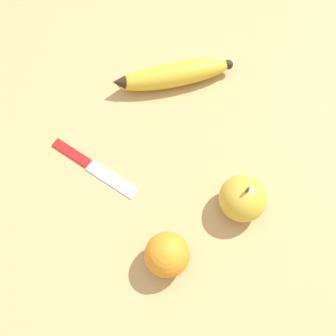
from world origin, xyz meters
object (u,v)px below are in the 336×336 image
at_px(orange, 167,255).
at_px(banana, 173,75).
at_px(apple, 243,198).
at_px(paring_knife, 91,165).

bearing_deg(orange, banana, -60.12).
bearing_deg(orange, apple, -111.90).
distance_m(banana, apple, 0.26).
height_order(orange, paring_knife, orange).
bearing_deg(paring_knife, banana, 174.54).
xyz_separation_m(orange, apple, (-0.05, -0.13, 0.00)).
relative_size(banana, orange, 2.70).
relative_size(banana, paring_knife, 1.06).
bearing_deg(apple, orange, 68.10).
height_order(banana, apple, apple).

